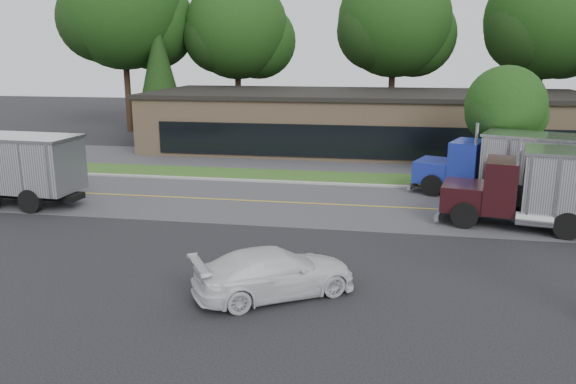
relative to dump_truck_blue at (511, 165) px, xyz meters
name	(u,v)px	position (x,y,z in m)	size (l,w,h in m)	color
ground	(268,273)	(-9.80, -11.42, -1.81)	(140.00, 140.00, 0.00)	#2C2C30
road	(306,204)	(-9.80, -2.42, -1.81)	(60.00, 8.00, 0.02)	#56565B
center_line	(306,204)	(-9.80, -2.42, -1.81)	(60.00, 0.12, 0.01)	gold
curb	(317,184)	(-9.80, 1.78, -1.81)	(60.00, 0.30, 0.12)	#9E9E99
grass_verge	(321,177)	(-9.80, 3.58, -1.81)	(60.00, 3.40, 0.03)	#264C1A
far_parking	(329,162)	(-9.80, 8.58, -1.81)	(60.00, 7.00, 0.02)	#56565B
strip_mall	(364,122)	(-7.80, 14.58, 0.19)	(32.00, 12.00, 4.00)	tan
tree_far_a	(125,14)	(-29.63, 20.72, 8.72)	(11.56, 10.88, 16.49)	#382619
tree_far_b	(239,33)	(-19.65, 22.70, 7.12)	(9.80, 9.23, 13.98)	#382619
tree_far_c	(396,26)	(-5.65, 22.71, 7.61)	(10.34, 9.74, 14.76)	#382619
tree_far_d	(546,25)	(6.35, 21.71, 7.53)	(10.26, 9.65, 14.63)	#382619
evergreen_left	(159,72)	(-25.80, 18.58, 3.75)	(4.45, 4.45, 10.12)	#382619
tree_verge	(506,110)	(0.27, 3.64, 2.35)	(4.58, 4.31, 6.53)	#382619
dump_truck_blue	(511,165)	(0.00, 0.00, 0.00)	(8.54, 5.21, 3.36)	black
dump_truck_maroon	(553,187)	(0.71, -4.79, 0.00)	(8.06, 4.11, 3.36)	black
rally_car	(275,272)	(-9.25, -13.10, -1.08)	(2.02, 4.97, 1.44)	silver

